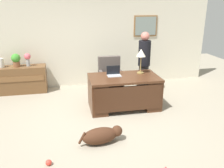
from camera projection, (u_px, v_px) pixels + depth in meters
The scene contains 13 objects.
ground_plane at pixel (112, 122), 5.07m from camera, with size 12.00×12.00×0.00m, color #9E937F.
back_wall at pixel (95, 40), 7.04m from camera, with size 7.00×0.16×2.70m.
desk at pixel (124, 91), 5.64m from camera, with size 1.62×0.95×0.77m.
credenza at pixel (20, 80), 6.63m from camera, with size 1.43×0.50×0.74m.
armchair at pixel (110, 78), 6.45m from camera, with size 0.60×0.59×1.03m.
person_standing at pixel (144, 63), 6.36m from camera, with size 0.32×0.32×1.69m.
dog_lying at pixel (102, 135), 4.28m from camera, with size 0.82×0.38×0.30m.
laptop at pixel (114, 73), 5.61m from camera, with size 0.32×0.22×0.22m.
desk_lamp at pixel (141, 54), 5.66m from camera, with size 0.22×0.22×0.60m.
vase_with_flowers at pixel (28, 58), 6.49m from camera, with size 0.17×0.17×0.36m.
vase_empty at pixel (1, 63), 6.39m from camera, with size 0.15×0.15×0.25m, color silver.
potted_plant at pixel (16, 60), 6.44m from camera, with size 0.24×0.24×0.36m.
dog_toy_ball at pixel (49, 163), 3.72m from camera, with size 0.09×0.09×0.09m, color #E53F33.
Camera 1 is at (-0.91, -4.44, 2.43)m, focal length 38.27 mm.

